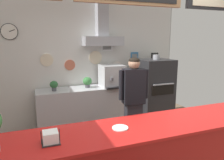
# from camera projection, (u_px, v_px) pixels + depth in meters

# --- Properties ---
(back_wall_assembly) EXTENTS (4.55, 2.61, 2.94)m
(back_wall_assembly) POSITION_uv_depth(u_px,v_px,m) (85.00, 55.00, 4.57)
(back_wall_assembly) COLOR gray
(back_wall_assembly) RESTS_ON ground_plane
(back_prep_counter) EXTENTS (2.09, 0.56, 0.90)m
(back_prep_counter) POSITION_uv_depth(u_px,v_px,m) (88.00, 108.00, 4.59)
(back_prep_counter) COLOR #B7BABF
(back_prep_counter) RESTS_ON ground_plane
(pizza_oven) EXTENTS (0.70, 0.64, 1.58)m
(pizza_oven) POSITION_uv_depth(u_px,v_px,m) (155.00, 92.00, 4.80)
(pizza_oven) COLOR #232326
(pizza_oven) RESTS_ON ground_plane
(shop_worker) EXTENTS (0.52, 0.26, 1.62)m
(shop_worker) POSITION_uv_depth(u_px,v_px,m) (133.00, 100.00, 3.66)
(shop_worker) COLOR #232328
(shop_worker) RESTS_ON ground_plane
(espresso_machine) EXTENTS (0.49, 0.55, 0.46)m
(espresso_machine) POSITION_uv_depth(u_px,v_px,m) (112.00, 76.00, 4.62)
(espresso_machine) COLOR silver
(espresso_machine) RESTS_ON back_prep_counter
(potted_thyme) EXTENTS (0.16, 0.16, 0.20)m
(potted_thyme) POSITION_uv_depth(u_px,v_px,m) (54.00, 85.00, 4.20)
(potted_thyme) COLOR #4C4C51
(potted_thyme) RESTS_ON back_prep_counter
(potted_sage) EXTENTS (0.19, 0.19, 0.23)m
(potted_sage) POSITION_uv_depth(u_px,v_px,m) (87.00, 82.00, 4.50)
(potted_sage) COLOR #4C4C51
(potted_sage) RESTS_ON back_prep_counter
(condiment_plate) EXTENTS (0.17, 0.17, 0.01)m
(condiment_plate) POSITION_uv_depth(u_px,v_px,m) (120.00, 128.00, 2.16)
(condiment_plate) COLOR white
(condiment_plate) RESTS_ON service_counter
(napkin_holder) EXTENTS (0.16, 0.15, 0.12)m
(napkin_holder) POSITION_uv_depth(u_px,v_px,m) (51.00, 138.00, 1.86)
(napkin_holder) COLOR #262628
(napkin_holder) RESTS_ON service_counter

